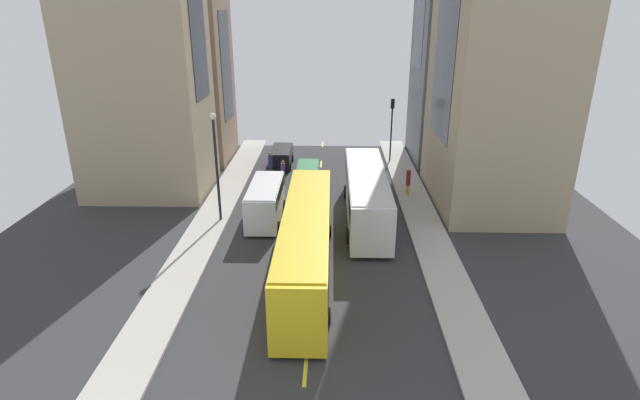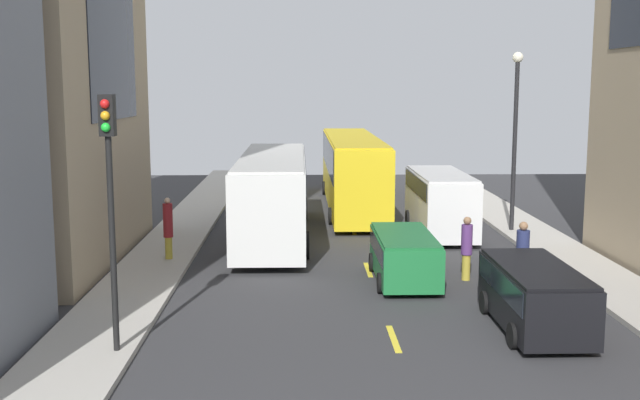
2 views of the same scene
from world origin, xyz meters
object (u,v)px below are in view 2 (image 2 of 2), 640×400
delivery_van_white (440,198)px  car_green_1 (404,253)px  pedestrian_crossing_near (467,246)px  city_bus_white (273,188)px  pedestrian_crossing_mid (168,227)px  streetcar_yellow (352,166)px  pedestrian_waiting_curb (522,256)px  car_black_0 (535,292)px  traffic_light_near_corner (109,175)px

delivery_van_white → car_green_1: delivery_van_white is taller
pedestrian_crossing_near → city_bus_white: bearing=5.9°
pedestrian_crossing_near → pedestrian_crossing_mid: pedestrian_crossing_mid is taller
pedestrian_crossing_mid → delivery_van_white: bearing=137.1°
city_bus_white → car_green_1: bearing=-58.6°
city_bus_white → streetcar_yellow: streetcar_yellow is taller
streetcar_yellow → car_green_1: streetcar_yellow is taller
streetcar_yellow → pedestrian_waiting_curb: streetcar_yellow is taller
car_black_0 → pedestrian_crossing_near: pedestrian_crossing_near is taller
city_bus_white → streetcar_yellow: bearing=63.9°
city_bus_white → streetcar_yellow: 8.39m
pedestrian_crossing_mid → pedestrian_waiting_curb: (11.03, -4.42, -0.11)m
car_black_0 → city_bus_white: bearing=120.3°
delivery_van_white → car_black_0: 12.35m
car_black_0 → pedestrian_crossing_near: (-0.64, 4.97, 0.12)m
pedestrian_crossing_near → pedestrian_waiting_curb: 2.20m
streetcar_yellow → traffic_light_near_corner: 22.29m
car_black_0 → pedestrian_crossing_mid: 12.90m
delivery_van_white → traffic_light_near_corner: bearing=-125.3°
delivery_van_white → car_green_1: size_ratio=1.42×
traffic_light_near_corner → car_green_1: bearing=41.2°
city_bus_white → pedestrian_crossing_mid: (-3.47, -4.35, -0.73)m
streetcar_yellow → traffic_light_near_corner: size_ratio=2.60×
streetcar_yellow → car_green_1: bearing=-87.5°
city_bus_white → delivery_van_white: 6.86m
delivery_van_white → pedestrian_crossing_near: 7.39m
pedestrian_crossing_near → pedestrian_waiting_curb: (1.24, -1.82, 0.09)m
city_bus_white → pedestrian_crossing_near: bearing=-47.7°
delivery_van_white → traffic_light_near_corner: (-9.92, -14.01, 2.64)m
delivery_van_white → pedestrian_crossing_near: size_ratio=3.00×
delivery_van_white → pedestrian_crossing_mid: bearing=-155.2°
streetcar_yellow → car_black_0: bearing=-80.5°
pedestrian_waiting_curb → car_black_0: bearing=-111.6°
pedestrian_waiting_curb → traffic_light_near_corner: bearing=-166.6°
pedestrian_crossing_mid → pedestrian_waiting_curb: 11.88m
delivery_van_white → car_black_0: size_ratio=1.37×
pedestrian_crossing_near → pedestrian_crossing_mid: 10.14m
streetcar_yellow → city_bus_white: bearing=-116.1°
streetcar_yellow → pedestrian_crossing_near: size_ratio=7.35×
streetcar_yellow → delivery_van_white: size_ratio=2.45×
car_green_1 → delivery_van_white: bearing=71.7°
streetcar_yellow → pedestrian_waiting_curb: size_ratio=6.80×
car_black_0 → traffic_light_near_corner: bearing=-170.6°
streetcar_yellow → car_black_0: (3.27, -19.46, -1.16)m
streetcar_yellow → pedestrian_crossing_mid: streetcar_yellow is taller
city_bus_white → delivery_van_white: size_ratio=2.06×
pedestrian_crossing_near → car_black_0: bearing=150.9°
car_green_1 → pedestrian_crossing_mid: pedestrian_crossing_mid is taller
pedestrian_waiting_curb → traffic_light_near_corner: 12.07m
streetcar_yellow → pedestrian_crossing_mid: (-7.16, -11.88, -0.84)m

